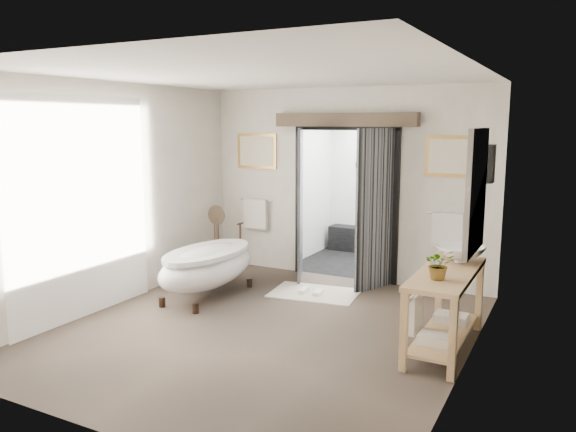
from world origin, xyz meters
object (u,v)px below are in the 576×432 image
at_px(clawfoot_tub, 208,265).
at_px(rug, 315,293).
at_px(vanity, 443,303).
at_px(basin, 460,254).

relative_size(clawfoot_tub, rug, 1.53).
bearing_deg(clawfoot_tub, vanity, -5.95).
xyz_separation_m(clawfoot_tub, rug, (1.26, 0.79, -0.43)).
height_order(clawfoot_tub, vanity, clawfoot_tub).
relative_size(vanity, rug, 1.33).
relative_size(vanity, basin, 2.95).
xyz_separation_m(rug, basin, (2.08, -0.68, 0.94)).
bearing_deg(basin, rug, 175.84).
height_order(clawfoot_tub, basin, basin).
bearing_deg(vanity, clawfoot_tub, 174.05).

